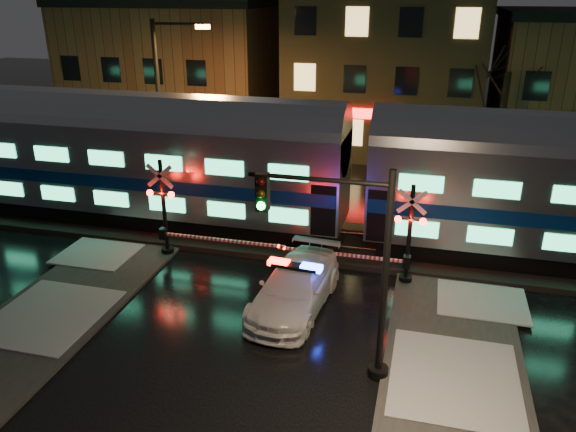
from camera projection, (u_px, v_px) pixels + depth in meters
The scene contains 10 objects.
ground at pixel (262, 299), 19.86m from camera, with size 120.00×120.00×0.00m, color black.
ballast at pixel (296, 239), 24.29m from camera, with size 90.00×4.20×0.24m, color black.
building_left at pixel (178, 72), 40.87m from camera, with size 14.00×10.00×9.00m, color brown.
building_mid at pixel (388, 59), 37.38m from camera, with size 12.00×11.00×11.50m, color brown.
train at pixel (358, 171), 22.46m from camera, with size 51.00×3.12×5.92m.
police_car at pixel (295, 287), 19.05m from camera, with size 2.61×5.46×1.70m.
crossing_signal_right at pixel (398, 244), 20.28m from camera, with size 5.45×0.64×3.86m.
crossing_signal_left at pixel (172, 219), 22.31m from camera, with size 5.71×0.65×4.05m.
traffic_light at pixel (349, 271), 14.85m from camera, with size 3.97×0.71×6.13m.
streetlight at pixel (165, 99), 27.77m from camera, with size 2.96×0.31×8.85m.
Camera 1 is at (5.19, -16.49, 10.23)m, focal length 35.00 mm.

